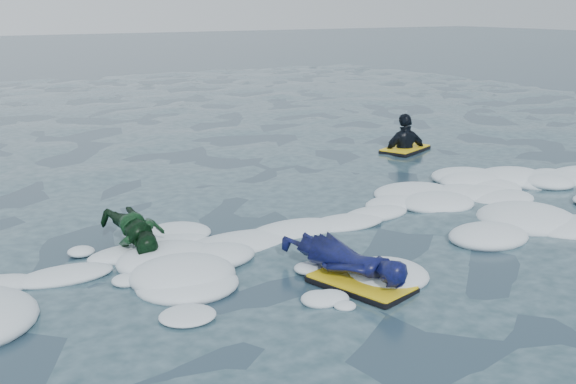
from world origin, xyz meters
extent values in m
plane|color=#172D38|center=(0.00, 0.00, 0.00)|extent=(120.00, 120.00, 0.00)
cube|color=black|center=(-0.31, -0.38, 0.03)|extent=(0.78, 1.11, 0.05)
cube|color=yellow|center=(-0.31, -0.38, 0.07)|extent=(0.76, 1.08, 0.02)
imported|color=#0C0F54|center=(-0.31, -0.13, 0.22)|extent=(0.78, 1.57, 0.36)
cube|color=black|center=(-1.79, 1.45, 0.03)|extent=(0.57, 0.85, 0.04)
cube|color=yellow|center=(-1.79, 1.45, 0.06)|extent=(0.55, 0.83, 0.01)
cube|color=blue|center=(-1.79, 1.45, 0.07)|extent=(0.28, 0.76, 0.00)
imported|color=#0F3918|center=(-1.79, 1.65, 0.24)|extent=(0.68, 1.22, 0.44)
cube|color=black|center=(4.34, 4.48, 0.04)|extent=(1.17, 0.92, 0.05)
cube|color=yellow|center=(4.34, 4.48, 0.07)|extent=(1.14, 0.89, 0.02)
imported|color=black|center=(4.34, 4.48, -0.08)|extent=(0.96, 0.55, 1.55)
camera|label=1|loc=(-4.25, -5.52, 2.63)|focal=45.00mm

